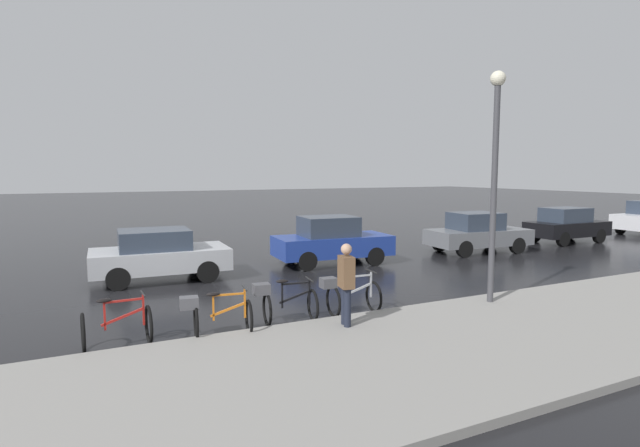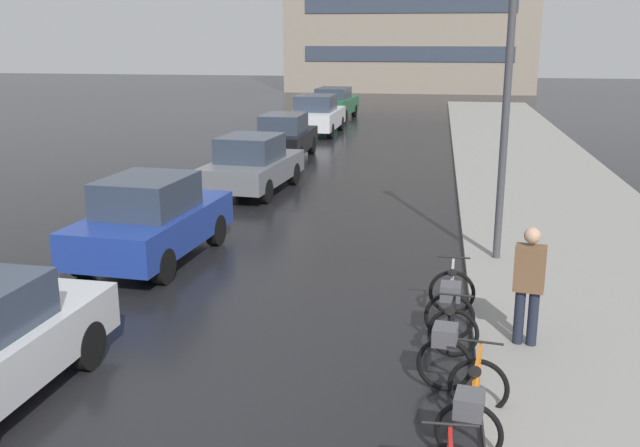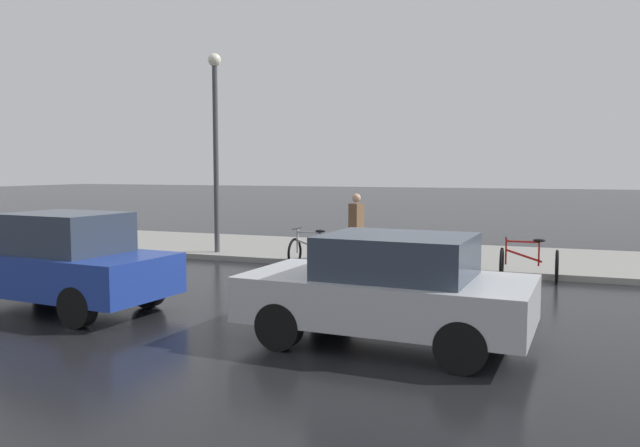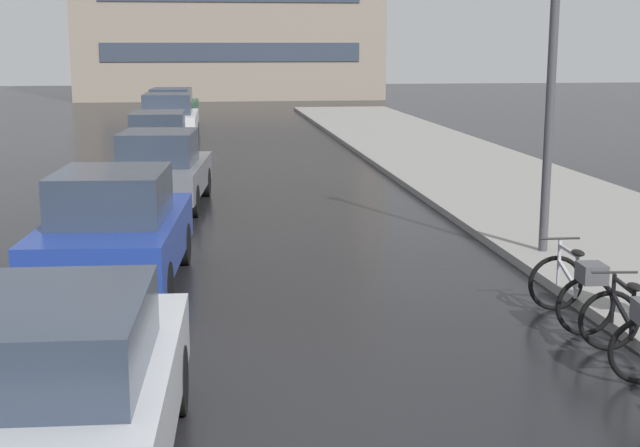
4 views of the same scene
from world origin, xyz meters
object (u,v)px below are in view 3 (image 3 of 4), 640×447
object	(u,v)px
bicycle_nearest	(529,264)
car_silver	(389,288)
pedestrian	(356,224)
bicycle_third	(380,252)
bicycle_farthest	(319,249)
car_blue	(61,263)
bicycle_second	(448,255)
streetlamp	(216,132)

from	to	relation	value
bicycle_nearest	car_silver	bearing A→B (deg)	164.12
car_silver	pedestrian	xyz separation A→B (m)	(6.64, 2.59, 0.24)
bicycle_third	pedestrian	bearing A→B (deg)	41.25
bicycle_farthest	car_blue	xyz separation A→B (m)	(-5.64, 2.54, 0.32)
bicycle_nearest	pedestrian	world-z (taller)	pedestrian
bicycle_second	pedestrian	distance (m)	2.63
streetlamp	car_silver	bearing A→B (deg)	-135.03
bicycle_second	car_silver	bearing A→B (deg)	-178.50
bicycle_farthest	pedestrian	size ratio (longest dim) A/B	0.76
bicycle_third	pedestrian	size ratio (longest dim) A/B	0.77
car_silver	streetlamp	world-z (taller)	streetlamp
streetlamp	bicycle_farthest	bearing A→B (deg)	-105.29
bicycle_nearest	car_blue	bearing A→B (deg)	127.21
bicycle_farthest	streetlamp	distance (m)	4.51
bicycle_third	streetlamp	size ratio (longest dim) A/B	0.25
bicycle_second	bicycle_third	size ratio (longest dim) A/B	1.01
bicycle_third	bicycle_farthest	world-z (taller)	bicycle_farthest
car_silver	bicycle_nearest	bearing A→B (deg)	-15.88
bicycle_nearest	bicycle_third	distance (m)	3.26
bicycle_second	bicycle_farthest	bearing A→B (deg)	93.51
bicycle_second	car_silver	distance (m)	5.84
bicycle_nearest	bicycle_farthest	bearing A→B (deg)	89.12
car_blue	bicycle_second	bearing A→B (deg)	-43.83
car_silver	car_blue	size ratio (longest dim) A/B	0.97
bicycle_nearest	pedestrian	size ratio (longest dim) A/B	0.66
car_silver	pedestrian	bearing A→B (deg)	21.33
pedestrian	streetlamp	bearing A→B (deg)	91.20
bicycle_farthest	car_silver	size ratio (longest dim) A/B	0.34
bicycle_second	car_blue	size ratio (longest dim) A/B	0.34
bicycle_third	bicycle_farthest	xyz separation A→B (m)	(0.05, 1.53, 0.00)
car_blue	pedestrian	bearing A→B (deg)	-25.41
bicycle_nearest	bicycle_second	world-z (taller)	bicycle_nearest
bicycle_nearest	bicycle_third	world-z (taller)	bicycle_nearest
streetlamp	bicycle_second	bearing A→B (deg)	-96.48
bicycle_farthest	streetlamp	size ratio (longest dim) A/B	0.25
bicycle_second	bicycle_third	world-z (taller)	same
pedestrian	bicycle_nearest	bearing A→B (deg)	-104.37
car_silver	pedestrian	world-z (taller)	pedestrian
streetlamp	car_blue	bearing A→B (deg)	-173.00
bicycle_nearest	bicycle_farthest	world-z (taller)	bicycle_farthest
bicycle_third	bicycle_second	bearing A→B (deg)	-81.04
car_silver	bicycle_third	bearing A→B (deg)	16.66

